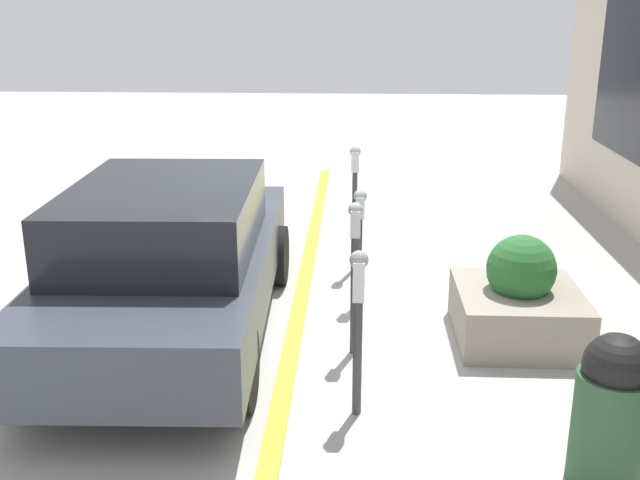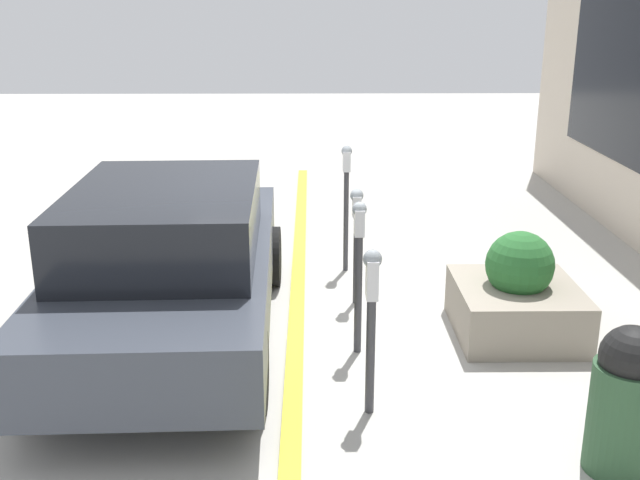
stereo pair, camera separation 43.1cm
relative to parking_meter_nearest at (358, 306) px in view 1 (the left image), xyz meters
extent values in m
plane|color=#ADAAA3|center=(1.70, 0.54, -0.93)|extent=(40.00, 40.00, 0.00)
cube|color=gold|center=(1.70, 0.62, -0.91)|extent=(14.34, 0.16, 0.04)
cylinder|color=#38383D|center=(0.00, 0.00, -0.43)|extent=(0.07, 0.07, 0.99)
cube|color=silver|center=(0.00, 0.00, 0.22)|extent=(0.17, 0.09, 0.32)
sphere|color=gray|center=(0.00, 0.00, 0.38)|extent=(0.15, 0.15, 0.15)
cylinder|color=#38383D|center=(1.09, 0.03, -0.35)|extent=(0.07, 0.07, 1.16)
cube|color=silver|center=(1.09, 0.03, 0.35)|extent=(0.16, 0.09, 0.25)
sphere|color=gray|center=(1.09, 0.03, 0.47)|extent=(0.13, 0.13, 0.13)
cylinder|color=#38383D|center=(2.29, -0.02, -0.44)|extent=(0.06, 0.06, 0.99)
cube|color=silver|center=(2.29, -0.02, 0.17)|extent=(0.17, 0.09, 0.23)
sphere|color=gray|center=(2.29, -0.02, 0.29)|extent=(0.14, 0.14, 0.14)
cylinder|color=#38383D|center=(3.34, 0.04, -0.31)|extent=(0.06, 0.06, 1.25)
cube|color=silver|center=(3.34, 0.04, 0.44)|extent=(0.15, 0.09, 0.24)
sphere|color=gray|center=(3.34, 0.04, 0.56)|extent=(0.13, 0.13, 0.13)
cube|color=gray|center=(1.47, -1.56, -0.68)|extent=(1.27, 1.19, 0.51)
sphere|color=#28662D|center=(1.47, -1.56, -0.20)|extent=(0.66, 0.66, 0.66)
cube|color=#383D47|center=(1.45, 1.80, -0.28)|extent=(4.65, 2.03, 0.61)
cube|color=black|center=(1.26, 1.80, 0.33)|extent=(2.44, 1.73, 0.61)
cylinder|color=black|center=(2.87, 0.94, -0.58)|extent=(0.69, 0.23, 0.69)
cylinder|color=black|center=(2.87, 2.67, -0.58)|extent=(0.69, 0.23, 0.69)
cylinder|color=black|center=(0.03, 0.94, -0.58)|extent=(0.69, 0.23, 0.69)
cylinder|color=black|center=(0.03, 2.67, -0.58)|extent=(0.69, 0.23, 0.69)
cylinder|color=#2D5133|center=(-0.80, -1.71, -0.52)|extent=(0.50, 0.50, 0.81)
sphere|color=black|center=(-0.80, -1.71, -0.06)|extent=(0.45, 0.45, 0.45)
camera|label=1|loc=(-5.34, 0.03, 2.25)|focal=42.00mm
camera|label=2|loc=(-5.35, 0.47, 2.25)|focal=42.00mm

